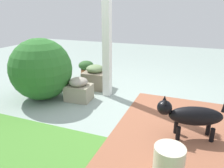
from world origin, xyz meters
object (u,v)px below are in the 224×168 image
stone_planter_nearest (95,77)px  ceramic_urn (168,167)px  porch_pillar (107,30)px  terracotta_pot_spiky (60,68)px  dog (191,115)px  round_shrub (41,69)px  terracotta_pot_broad (86,69)px  stone_planter_near (79,90)px

stone_planter_nearest → ceramic_urn: bearing=129.4°
ceramic_urn → porch_pillar: bearing=-53.6°
terracotta_pot_spiky → ceramic_urn: terracotta_pot_spiky is taller
stone_planter_nearest → ceramic_urn: (-1.64, 1.99, -0.02)m
dog → round_shrub: bearing=-9.2°
terracotta_pot_spiky → terracotta_pot_broad: bearing=-156.7°
ceramic_urn → round_shrub: bearing=-28.5°
porch_pillar → ceramic_urn: (-1.28, 1.74, -0.93)m
stone_planter_nearest → ceramic_urn: 2.58m
porch_pillar → ceramic_urn: porch_pillar is taller
terracotta_pot_spiky → dog: terracotta_pot_spiky is taller
stone_planter_near → round_shrub: bearing=13.2°
porch_pillar → stone_planter_near: 1.07m
stone_planter_near → dog: size_ratio=0.58×
terracotta_pot_spiky → terracotta_pot_broad: terracotta_pot_spiky is taller
round_shrub → dog: (-2.38, 0.39, -0.21)m
dog → stone_planter_nearest: bearing=-33.3°
stone_planter_nearest → ceramic_urn: stone_planter_nearest is taller
stone_planter_nearest → round_shrub: 1.03m
porch_pillar → stone_planter_nearest: 1.01m
stone_planter_nearest → dog: (-1.77, 1.16, 0.09)m
round_shrub → ceramic_urn: (-2.24, 1.22, -0.32)m
stone_planter_nearest → terracotta_pot_broad: bearing=-45.5°
stone_planter_nearest → terracotta_pot_broad: size_ratio=1.13×
stone_planter_near → round_shrub: size_ratio=0.42×
stone_planter_nearest → dog: size_ratio=0.61×
terracotta_pot_spiky → terracotta_pot_broad: 0.56m
terracotta_pot_broad → ceramic_urn: terracotta_pot_broad is taller
terracotta_pot_spiky → ceramic_urn: 3.38m
stone_planter_nearest → round_shrub: size_ratio=0.45×
stone_planter_near → dog: (-1.77, 0.53, 0.12)m
porch_pillar → ceramic_urn: size_ratio=5.84×
terracotta_pot_broad → stone_planter_near: bearing=111.5°
porch_pillar → dog: 1.87m
stone_planter_near → terracotta_pot_spiky: size_ratio=0.79×
porch_pillar → stone_planter_nearest: bearing=-35.4°
terracotta_pot_broad → ceramic_urn: bearing=130.4°
porch_pillar → stone_planter_nearest: porch_pillar is taller
porch_pillar → terracotta_pot_spiky: 1.62m
round_shrub → ceramic_urn: 2.57m
round_shrub → terracotta_pot_spiky: round_shrub is taller
stone_planter_near → ceramic_urn: bearing=140.3°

